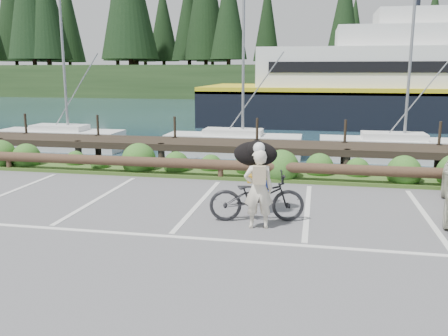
# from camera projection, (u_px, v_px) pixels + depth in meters

# --- Properties ---
(ground) EXTENTS (72.00, 72.00, 0.00)m
(ground) POSITION_uv_depth(u_px,v_px,m) (175.00, 230.00, 9.61)
(ground) COLOR #565658
(harbor_backdrop) EXTENTS (170.00, 160.00, 30.00)m
(harbor_backdrop) POSITION_uv_depth(u_px,v_px,m) (305.00, 88.00, 84.92)
(harbor_backdrop) COLOR #1B3440
(harbor_backdrop) RESTS_ON ground
(vegetation_strip) EXTENTS (34.00, 1.60, 0.10)m
(vegetation_strip) POSITION_uv_depth(u_px,v_px,m) (225.00, 173.00, 14.70)
(vegetation_strip) COLOR #3D5B21
(vegetation_strip) RESTS_ON ground
(log_rail) EXTENTS (32.00, 0.30, 0.60)m
(log_rail) POSITION_uv_depth(u_px,v_px,m) (221.00, 180.00, 14.03)
(log_rail) COLOR #443021
(log_rail) RESTS_ON ground
(bicycle) EXTENTS (2.12, 1.08, 1.06)m
(bicycle) POSITION_uv_depth(u_px,v_px,m) (257.00, 197.00, 10.10)
(bicycle) COLOR black
(bicycle) RESTS_ON ground
(cyclist) EXTENTS (0.66, 0.50, 1.64)m
(cyclist) POSITION_uv_depth(u_px,v_px,m) (258.00, 189.00, 9.58)
(cyclist) COLOR #EEE4CA
(cyclist) RESTS_ON ground
(dog) EXTENTS (0.66, 1.06, 0.57)m
(dog) POSITION_uv_depth(u_px,v_px,m) (255.00, 154.00, 10.57)
(dog) COLOR black
(dog) RESTS_ON bicycle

